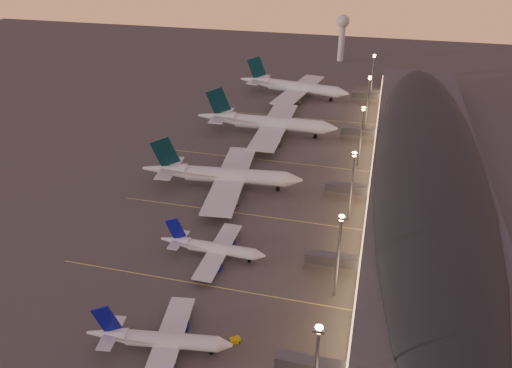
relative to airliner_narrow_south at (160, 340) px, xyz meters
The scene contains 12 objects.
ground 30.70m from the airliner_narrow_south, 85.99° to the left, with size 700.00×700.00×0.00m, color #403D3A.
airliner_narrow_south is the anchor object (origin of this frame).
airliner_narrow_north 38.97m from the airliner_narrow_south, 90.18° to the left, with size 33.58×29.88×12.04m.
airliner_wide_near 83.27m from the airliner_narrow_south, 97.74° to the left, with size 62.44×57.23×19.97m.
airliner_wide_mid 139.82m from the airliner_narrow_south, 92.98° to the left, with size 68.15×61.87×21.86m.
airliner_wide_far 200.42m from the airliner_narrow_south, 91.69° to the left, with size 66.63×61.43×21.37m.
terminal_building 121.30m from the airliner_narrow_south, 58.13° to the left, with size 56.35×255.00×17.46m.
light_masts 103.77m from the airliner_narrow_south, 68.22° to the left, with size 2.20×217.20×25.90m.
radar_tower 291.29m from the airliner_narrow_south, 87.61° to the left, with size 9.00×9.00×32.50m.
lane_markings 70.55m from the airliner_narrow_south, 88.26° to the left, with size 90.00×180.36×0.00m.
baggage_tug_a 11.96m from the airliner_narrow_south, 16.72° to the left, with size 3.42×1.62×1.00m.
baggage_tug_b 17.70m from the airliner_narrow_south, 22.41° to the left, with size 4.05×3.44×1.16m.
Camera 1 is at (41.92, -109.06, 91.53)m, focal length 35.00 mm.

